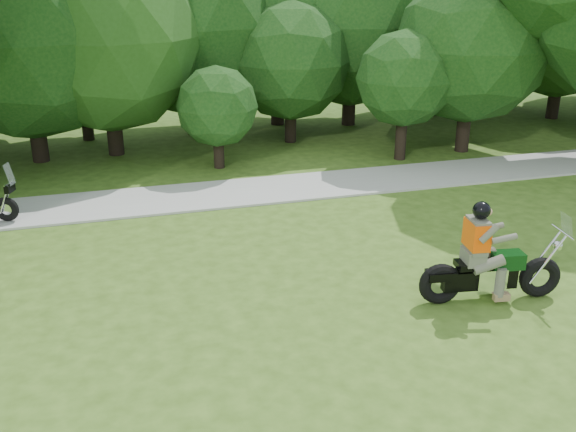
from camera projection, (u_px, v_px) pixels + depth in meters
ground at (410, 342)px, 10.44m from camera, size 100.00×100.00×0.00m
walkway at (280, 189)px, 17.60m from camera, size 60.00×2.20×0.06m
tree_line at (227, 30)px, 22.25m from camera, size 38.78×13.14×7.79m
chopper_motorcycle at (485, 265)px, 11.50m from camera, size 2.70×0.86×1.93m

